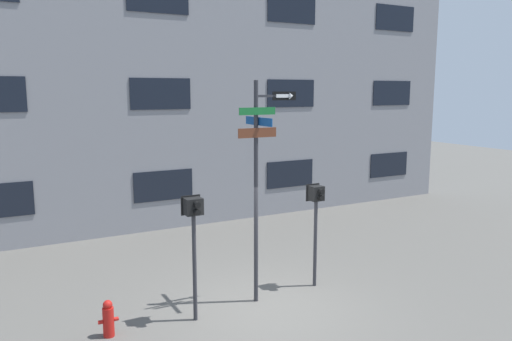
{
  "coord_description": "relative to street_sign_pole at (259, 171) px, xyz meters",
  "views": [
    {
      "loc": [
        -4.86,
        -8.52,
        4.47
      ],
      "look_at": [
        -0.04,
        0.41,
        2.84
      ],
      "focal_mm": 35.0,
      "sensor_mm": 36.0,
      "label": 1
    }
  ],
  "objects": [
    {
      "name": "pedestrian_signal_right",
      "position": [
        1.53,
        0.11,
        -0.98
      ],
      "size": [
        0.35,
        0.4,
        2.38
      ],
      "color": "#2D2D33",
      "rests_on": "ground_plane"
    },
    {
      "name": "street_sign_pole",
      "position": [
        0.0,
        0.0,
        0.0
      ],
      "size": [
        1.37,
        1.09,
        4.68
      ],
      "color": "#2D2D33",
      "rests_on": "ground_plane"
    },
    {
      "name": "pedestrian_signal_left",
      "position": [
        -1.55,
        -0.22,
        -0.88
      ],
      "size": [
        0.39,
        0.4,
        2.49
      ],
      "color": "#2D2D33",
      "rests_on": "ground_plane"
    },
    {
      "name": "ground_plane",
      "position": [
        -0.03,
        -0.4,
        -2.83
      ],
      "size": [
        60.0,
        60.0,
        0.0
      ],
      "primitive_type": "plane",
      "color": "#595651"
    },
    {
      "name": "fire_hydrant",
      "position": [
        -3.2,
        -0.08,
        -2.49
      ],
      "size": [
        0.36,
        0.2,
        0.7
      ],
      "color": "red",
      "rests_on": "ground_plane"
    }
  ]
}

